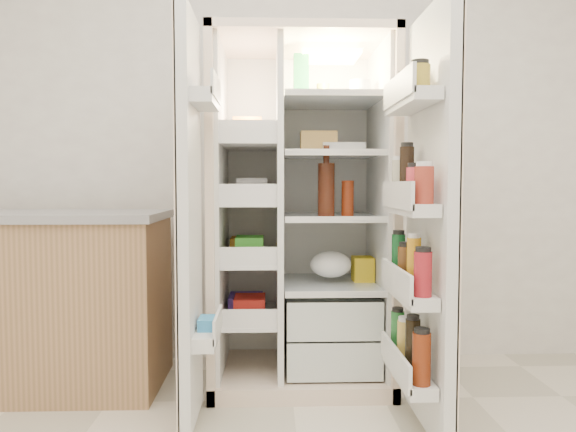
{
  "coord_description": "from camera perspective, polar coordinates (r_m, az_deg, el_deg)",
  "views": [
    {
      "loc": [
        -0.11,
        -1.26,
        1.05
      ],
      "look_at": [
        -0.03,
        1.25,
        0.9
      ],
      "focal_mm": 34.0,
      "sensor_mm": 36.0,
      "label": 1
    }
  ],
  "objects": [
    {
      "name": "refrigerator",
      "position": [
        2.93,
        1.58,
        -2.61
      ],
      "size": [
        0.92,
        0.7,
        1.8
      ],
      "color": "beige",
      "rests_on": "floor"
    },
    {
      "name": "wall_back",
      "position": [
        3.27,
        0.01,
        8.63
      ],
      "size": [
        4.0,
        0.02,
        2.7
      ],
      "primitive_type": "cube",
      "color": "white",
      "rests_on": "floor"
    },
    {
      "name": "kitchen_counter",
      "position": [
        3.1,
        -24.33,
        -7.99
      ],
      "size": [
        1.25,
        0.67,
        0.91
      ],
      "color": "#A47952",
      "rests_on": "floor"
    },
    {
      "name": "freezer_door",
      "position": [
        2.34,
        -10.2,
        -0.56
      ],
      "size": [
        0.15,
        0.4,
        1.72
      ],
      "color": "silver",
      "rests_on": "floor"
    },
    {
      "name": "fridge_door",
      "position": [
        2.31,
        14.23,
        -1.07
      ],
      "size": [
        0.17,
        0.58,
        1.72
      ],
      "color": "silver",
      "rests_on": "floor"
    }
  ]
}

